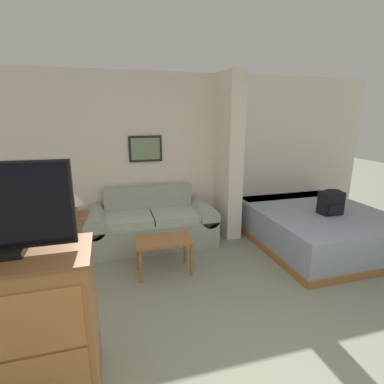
# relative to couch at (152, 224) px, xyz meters

# --- Properties ---
(wall_back) EXTENTS (7.48, 0.16, 2.60)m
(wall_back) POSITION_rel_couch_xyz_m (0.37, 0.48, 0.98)
(wall_back) COLOR silver
(wall_back) RESTS_ON ground_plane
(wall_partition_pillar) EXTENTS (0.24, 0.66, 2.60)m
(wall_partition_pillar) POSITION_rel_couch_xyz_m (1.29, 0.10, 0.99)
(wall_partition_pillar) COLOR silver
(wall_partition_pillar) RESTS_ON ground_plane
(couch) EXTENTS (1.94, 0.84, 0.85)m
(couch) POSITION_rel_couch_xyz_m (0.00, 0.00, 0.00)
(couch) COLOR #99A393
(couch) RESTS_ON ground_plane
(coffee_table) EXTENTS (0.71, 0.41, 0.46)m
(coffee_table) POSITION_rel_couch_xyz_m (0.02, -0.94, 0.08)
(coffee_table) COLOR #996033
(coffee_table) RESTS_ON ground_plane
(side_table) EXTENTS (0.39, 0.39, 0.58)m
(side_table) POSITION_rel_couch_xyz_m (-1.11, -0.06, 0.15)
(side_table) COLOR #996033
(side_table) RESTS_ON ground_plane
(table_lamp) EXTENTS (0.32, 0.32, 0.38)m
(table_lamp) POSITION_rel_couch_xyz_m (-1.11, -0.06, 0.52)
(table_lamp) COLOR tan
(table_lamp) RESTS_ON side_table
(tv_dresser) EXTENTS (1.06, 0.55, 1.09)m
(tv_dresser) POSITION_rel_couch_xyz_m (-1.27, -2.37, 0.23)
(tv_dresser) COLOR #996033
(tv_dresser) RESTS_ON ground_plane
(bed) EXTENTS (1.87, 2.16, 0.54)m
(bed) POSITION_rel_couch_xyz_m (2.46, -0.69, -0.04)
(bed) COLOR #996033
(bed) RESTS_ON ground_plane
(backpack) EXTENTS (0.32, 0.23, 0.37)m
(backpack) POSITION_rel_couch_xyz_m (2.50, -0.91, 0.42)
(backpack) COLOR black
(backpack) RESTS_ON bed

